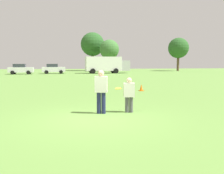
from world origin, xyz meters
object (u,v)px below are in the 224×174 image
at_px(frisbee, 118,88).
at_px(traffic_cone, 141,88).
at_px(player_defender, 129,93).
at_px(parked_car_mid_right, 53,69).
at_px(player_thrower, 101,89).
at_px(box_truck, 106,64).
at_px(parked_car_center, 21,69).

bearing_deg(frisbee, traffic_cone, 66.29).
bearing_deg(player_defender, parked_car_mid_right, 99.10).
xyz_separation_m(player_thrower, frisbee, (0.69, 0.04, 0.02)).
relative_size(traffic_cone, box_truck, 0.06).
xyz_separation_m(parked_car_mid_right, box_truck, (10.03, 0.09, 0.83)).
bearing_deg(player_thrower, box_truck, 81.45).
bearing_deg(frisbee, box_truck, 82.52).
height_order(player_defender, frisbee, player_defender).
bearing_deg(parked_car_mid_right, box_truck, 0.54).
distance_m(player_thrower, parked_car_mid_right, 36.18).
bearing_deg(parked_car_mid_right, player_defender, -80.90).
height_order(player_defender, traffic_cone, player_defender).
xyz_separation_m(frisbee, parked_car_center, (-10.84, 34.55, -0.05)).
height_order(player_thrower, parked_car_mid_right, parked_car_mid_right).
distance_m(player_defender, frisbee, 0.48).
xyz_separation_m(player_thrower, parked_car_center, (-10.15, 34.59, -0.03)).
bearing_deg(parked_car_center, traffic_cone, -63.33).
distance_m(player_defender, box_truck, 36.22).
bearing_deg(box_truck, traffic_cone, -93.32).
relative_size(frisbee, box_truck, 0.03).
relative_size(player_defender, parked_car_center, 0.33).
bearing_deg(box_truck, parked_car_center, -174.91).
distance_m(traffic_cone, parked_car_mid_right, 30.12).
height_order(player_defender, parked_car_mid_right, parked_car_mid_right).
height_order(player_defender, box_truck, box_truck).
bearing_deg(player_thrower, player_defender, 1.30).
relative_size(player_thrower, box_truck, 0.20).
distance_m(player_thrower, parked_car_center, 36.05).
relative_size(frisbee, traffic_cone, 0.57).
xyz_separation_m(player_defender, traffic_cone, (2.60, 6.93, -0.55)).
bearing_deg(player_defender, parked_car_center, 108.07).
height_order(traffic_cone, parked_car_mid_right, parked_car_mid_right).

